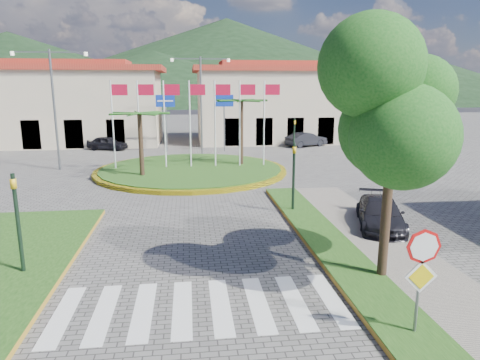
{
  "coord_description": "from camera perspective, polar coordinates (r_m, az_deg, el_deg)",
  "views": [
    {
      "loc": [
        -0.13,
        -6.26,
        5.68
      ],
      "look_at": [
        1.6,
        8.0,
        2.49
      ],
      "focal_mm": 32.0,
      "sensor_mm": 36.0,
      "label": 1
    }
  ],
  "objects": [
    {
      "name": "sidewalk_right",
      "position": [
        11.71,
        27.11,
        -17.56
      ],
      "size": [
        4.0,
        28.0,
        0.15
      ],
      "primitive_type": "cube",
      "color": "gray",
      "rests_on": "ground"
    },
    {
      "name": "verge_right",
      "position": [
        11.12,
        21.7,
        -18.61
      ],
      "size": [
        1.6,
        28.0,
        0.18
      ],
      "primitive_type": "cube",
      "color": "#1A4413",
      "rests_on": "ground"
    },
    {
      "name": "crosswalk",
      "position": [
        11.73,
        -5.66,
        -16.49
      ],
      "size": [
        8.0,
        3.0,
        0.01
      ],
      "primitive_type": "cube",
      "color": "silver",
      "rests_on": "ground"
    },
    {
      "name": "roundabout_island",
      "position": [
        28.79,
        -6.51,
        1.4
      ],
      "size": [
        12.7,
        12.7,
        6.0
      ],
      "color": "yellow",
      "rests_on": "ground"
    },
    {
      "name": "stop_sign",
      "position": [
        10.39,
        23.05,
        -10.51
      ],
      "size": [
        0.8,
        0.11,
        2.65
      ],
      "color": "slate",
      "rests_on": "ground"
    },
    {
      "name": "deciduous_tree",
      "position": [
        12.6,
        19.91,
        9.49
      ],
      "size": [
        3.6,
        3.6,
        6.8
      ],
      "color": "black",
      "rests_on": "ground"
    },
    {
      "name": "traffic_light_left",
      "position": [
        14.23,
        -27.57,
        -4.17
      ],
      "size": [
        0.15,
        0.18,
        3.2
      ],
      "color": "black",
      "rests_on": "ground"
    },
    {
      "name": "traffic_light_right",
      "position": [
        19.21,
        7.18,
        1.19
      ],
      "size": [
        0.15,
        0.18,
        3.2
      ],
      "color": "black",
      "rests_on": "ground"
    },
    {
      "name": "traffic_light_far",
      "position": [
        33.48,
        7.23,
        5.99
      ],
      "size": [
        0.18,
        0.15,
        3.2
      ],
      "color": "black",
      "rests_on": "ground"
    },
    {
      "name": "direction_sign_west",
      "position": [
        37.34,
        -9.89,
        9.02
      ],
      "size": [
        1.6,
        0.14,
        5.2
      ],
      "color": "slate",
      "rests_on": "ground"
    },
    {
      "name": "direction_sign_east",
      "position": [
        37.42,
        -2.12,
        9.2
      ],
      "size": [
        1.6,
        0.14,
        5.2
      ],
      "color": "slate",
      "rests_on": "ground"
    },
    {
      "name": "street_lamp_centre",
      "position": [
        36.3,
        -5.21,
        10.58
      ],
      "size": [
        4.8,
        0.16,
        8.0
      ],
      "color": "slate",
      "rests_on": "ground"
    },
    {
      "name": "street_lamp_west",
      "position": [
        31.56,
        -23.55,
        9.33
      ],
      "size": [
        4.8,
        0.16,
        8.0
      ],
      "color": "slate",
      "rests_on": "ground"
    },
    {
      "name": "building_left",
      "position": [
        46.42,
        -24.62,
        9.2
      ],
      "size": [
        23.32,
        9.54,
        8.05
      ],
      "color": "beige",
      "rests_on": "ground"
    },
    {
      "name": "building_right",
      "position": [
        45.44,
        6.08,
        10.19
      ],
      "size": [
        19.08,
        9.54,
        8.05
      ],
      "color": "beige",
      "rests_on": "ground"
    },
    {
      "name": "hill_far_west",
      "position": [
        156.31,
        -28.23,
        13.01
      ],
      "size": [
        140.0,
        140.0,
        22.0
      ],
      "primitive_type": "cone",
      "color": "black",
      "rests_on": "ground"
    },
    {
      "name": "hill_far_mid",
      "position": [
        167.21,
        -1.76,
        15.69
      ],
      "size": [
        180.0,
        180.0,
        30.0
      ],
      "primitive_type": "cone",
      "color": "black",
      "rests_on": "ground"
    },
    {
      "name": "hill_far_east",
      "position": [
        157.75,
        20.03,
        12.97
      ],
      "size": [
        120.0,
        120.0,
        18.0
      ],
      "primitive_type": "cone",
      "color": "black",
      "rests_on": "ground"
    },
    {
      "name": "hill_near_back",
      "position": [
        136.64,
        -11.34,
        13.23
      ],
      "size": [
        110.0,
        110.0,
        16.0
      ],
      "primitive_type": "cone",
      "color": "black",
      "rests_on": "ground"
    },
    {
      "name": "white_van",
      "position": [
        41.92,
        -15.2,
        5.11
      ],
      "size": [
        4.56,
        2.54,
        1.2
      ],
      "primitive_type": "imported",
      "rotation": [
        0.0,
        0.0,
        1.7
      ],
      "color": "silver",
      "rests_on": "ground"
    },
    {
      "name": "car_dark_a",
      "position": [
        40.32,
        -17.26,
        4.72
      ],
      "size": [
        3.89,
        2.59,
        1.23
      ],
      "primitive_type": "imported",
      "rotation": [
        0.0,
        0.0,
        1.22
      ],
      "color": "black",
      "rests_on": "ground"
    },
    {
      "name": "car_dark_b",
      "position": [
        41.23,
        8.82,
        5.38
      ],
      "size": [
        4.3,
        2.9,
        1.34
      ],
      "primitive_type": "imported",
      "rotation": [
        0.0,
        0.0,
        1.97
      ],
      "color": "black",
      "rests_on": "ground"
    },
    {
      "name": "car_side_right",
      "position": [
        18.22,
        18.21,
        -4.3
      ],
      "size": [
        2.9,
        4.5,
        1.21
      ],
      "primitive_type": "imported",
      "rotation": [
        0.0,
        0.0,
        -0.31
      ],
      "color": "black",
      "rests_on": "ground"
    }
  ]
}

